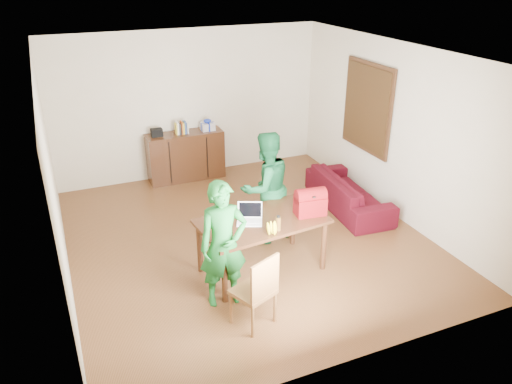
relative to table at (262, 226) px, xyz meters
name	(u,v)px	position (x,y,z in m)	size (l,w,h in m)	color
room	(243,153)	(0.13, 0.99, 0.65)	(5.20, 5.70, 2.90)	#492B12
table	(262,226)	(0.00, 0.00, 0.00)	(1.70, 1.07, 0.76)	black
chair	(254,304)	(-0.51, -0.95, -0.39)	(0.54, 0.53, 0.92)	brown
person_near	(223,245)	(-0.68, -0.43, 0.12)	(0.57, 0.38, 1.57)	#156222
person_far	(266,187)	(0.38, 0.75, 0.16)	(0.80, 0.63, 1.65)	#12522A
laptop	(249,220)	(-0.18, -0.01, 0.14)	(0.38, 0.33, 0.22)	white
bananas	(272,232)	(-0.04, -0.38, 0.13)	(0.18, 0.11, 0.07)	yellow
bottle	(278,223)	(0.07, -0.32, 0.19)	(0.07, 0.07, 0.20)	brown
red_bag	(310,204)	(0.64, -0.10, 0.24)	(0.39, 0.23, 0.29)	#6D0E07
sofa	(349,192)	(2.07, 1.14, -0.39)	(1.89, 0.74, 0.55)	#3B0807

